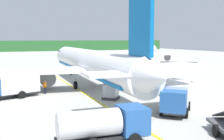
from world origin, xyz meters
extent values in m
cylinder|color=white|center=(17.29, 18.73, 3.50)|extent=(5.40, 36.13, 3.80)
cone|color=white|center=(18.14, 37.92, 3.50)|extent=(3.71, 2.56, 3.61)
cone|color=white|center=(16.41, -0.85, 3.90)|extent=(3.37, 3.34, 3.23)
cube|color=#192333|center=(18.05, 35.72, 4.36)|extent=(3.33, 2.54, 0.60)
cube|color=white|center=(8.07, 17.14, 2.83)|extent=(16.54, 7.13, 0.50)
cylinder|color=slate|center=(10.89, 18.82, 1.63)|extent=(2.34, 3.29, 2.20)
cube|color=white|center=(26.33, 16.33, 2.83)|extent=(16.26, 5.75, 0.50)
cylinder|color=slate|center=(23.67, 18.25, 1.63)|extent=(2.34, 3.29, 2.20)
cube|color=#0C66B2|center=(16.55, 2.25, 8.65)|extent=(0.56, 4.41, 6.50)
cube|color=white|center=(16.55, 2.25, 3.90)|extent=(10.53, 3.66, 0.24)
cube|color=#0C66B2|center=(17.29, 18.73, 2.46)|extent=(5.05, 32.53, 0.36)
cylinder|color=black|center=(17.90, 32.40, 0.55)|extent=(0.40, 1.11, 1.10)
cylinder|color=gray|center=(17.90, 32.40, 1.35)|extent=(0.20, 0.20, 0.50)
cylinder|color=black|center=(14.62, 17.35, 0.55)|extent=(0.40, 1.11, 1.10)
cylinder|color=gray|center=(14.62, 17.35, 1.35)|extent=(0.20, 0.20, 0.50)
cylinder|color=black|center=(19.82, 17.12, 0.55)|extent=(0.40, 1.11, 1.10)
cylinder|color=gray|center=(19.82, 17.12, 1.35)|extent=(0.20, 0.20, 0.50)
cylinder|color=white|center=(48.10, 54.40, 3.14)|extent=(21.33, 28.35, 3.41)
cone|color=white|center=(57.99, 68.48, 3.14)|extent=(3.88, 3.62, 3.23)
cone|color=white|center=(38.01, 40.03, 3.49)|extent=(4.02, 4.01, 2.89)
cube|color=#192333|center=(56.86, 66.87, 3.90)|extent=(3.60, 3.42, 0.54)
cube|color=white|center=(40.37, 57.64, 2.54)|extent=(13.63, 12.66, 0.45)
cylinder|color=slate|center=(43.31, 57.55, 1.47)|extent=(3.26, 3.48, 1.97)
cube|color=white|center=(53.77, 48.23, 2.54)|extent=(14.62, 10.73, 0.45)
cylinder|color=slate|center=(52.69, 50.96, 1.47)|extent=(3.26, 3.48, 1.97)
cube|color=#D8590C|center=(39.60, 42.30, 7.75)|extent=(2.53, 3.41, 5.82)
cube|color=white|center=(39.60, 42.30, 3.49)|extent=(9.27, 7.70, 0.22)
cube|color=#D8590C|center=(48.10, 54.40, 2.20)|extent=(19.34, 25.62, 0.32)
cylinder|color=black|center=(55.15, 64.43, 0.49)|extent=(0.82, 0.99, 0.99)
cylinder|color=gray|center=(55.15, 64.43, 1.21)|extent=(0.18, 0.18, 0.45)
cylinder|color=black|center=(45.42, 54.64, 0.49)|extent=(0.82, 0.99, 0.99)
cylinder|color=gray|center=(45.42, 54.64, 1.21)|extent=(0.18, 0.18, 0.45)
cylinder|color=black|center=(49.24, 51.96, 0.49)|extent=(0.82, 0.99, 0.99)
cylinder|color=gray|center=(49.24, 51.96, 1.21)|extent=(0.18, 0.18, 0.45)
cube|color=white|center=(6.81, 14.79, 1.65)|extent=(5.10, 3.46, 2.10)
cube|color=#262628|center=(5.95, 14.53, 0.52)|extent=(6.63, 3.35, 0.16)
cylinder|color=black|center=(7.13, 13.74, 0.45)|extent=(0.94, 0.53, 0.90)
cylinder|color=black|center=(6.49, 15.84, 0.45)|extent=(0.94, 0.53, 0.90)
cube|color=#2659A5|center=(12.85, -3.49, 1.50)|extent=(1.94, 2.31, 1.80)
cube|color=#192333|center=(13.70, -3.55, 1.86)|extent=(0.20, 1.85, 0.94)
cylinder|color=silver|center=(9.79, -3.30, 1.50)|extent=(4.21, 2.06, 1.80)
cube|color=#262628|center=(10.69, -3.35, 0.52)|extent=(6.21, 1.92, 0.16)
cylinder|color=black|center=(12.62, -2.37, 0.45)|extent=(0.92, 0.34, 0.90)
cylinder|color=black|center=(12.48, -4.57, 0.45)|extent=(0.92, 0.34, 0.90)
cylinder|color=black|center=(9.86, -2.20, 0.45)|extent=(0.92, 0.34, 0.90)
cube|color=#2659A5|center=(18.77, 0.03, 1.50)|extent=(2.84, 2.81, 1.80)
cube|color=#192333|center=(18.20, -0.60, 1.86)|extent=(1.42, 1.30, 0.94)
cube|color=white|center=(20.85, 2.33, 1.63)|extent=(4.60, 4.75, 2.07)
cube|color=#262628|center=(20.25, 1.67, 0.52)|extent=(5.31, 5.64, 0.16)
cylinder|color=black|center=(19.78, -0.49, 0.45)|extent=(0.81, 0.86, 0.90)
cylinder|color=black|center=(18.15, 0.99, 0.45)|extent=(0.81, 0.86, 0.90)
cylinder|color=black|center=(21.67, 1.60, 0.45)|extent=(0.81, 0.86, 0.90)
cylinder|color=black|center=(20.04, 3.07, 0.45)|extent=(0.81, 0.86, 0.90)
cylinder|color=black|center=(18.71, -5.21, 0.45)|extent=(0.59, 0.94, 0.90)
cube|color=#333338|center=(16.63, 9.31, 0.15)|extent=(2.40, 2.40, 0.30)
cube|color=#B2B7C1|center=(16.63, 9.31, 1.04)|extent=(2.11, 2.11, 1.48)
cube|color=#B2B7C1|center=(16.28, 8.92, 1.63)|extent=(1.54, 1.47, 0.55)
cylinder|color=#191E33|center=(10.17, 15.57, 0.43)|extent=(0.14, 0.14, 0.86)
cylinder|color=#191E33|center=(10.03, 15.46, 0.43)|extent=(0.14, 0.14, 0.86)
cube|color=orange|center=(10.10, 15.52, 1.18)|extent=(0.48, 0.44, 0.64)
cube|color=silver|center=(10.10, 15.52, 1.21)|extent=(0.50, 0.46, 0.06)
sphere|color=tan|center=(10.10, 15.52, 1.62)|extent=(0.23, 0.23, 0.23)
cylinder|color=orange|center=(10.31, 15.68, 1.21)|extent=(0.09, 0.09, 0.61)
cylinder|color=orange|center=(9.88, 15.35, 1.21)|extent=(0.09, 0.09, 0.61)
cylinder|color=#191E33|center=(22.92, 8.55, 0.40)|extent=(0.14, 0.14, 0.80)
cylinder|color=#191E33|center=(22.80, 8.68, 0.40)|extent=(0.14, 0.14, 0.80)
cube|color=#CCE519|center=(22.86, 8.62, 1.10)|extent=(0.47, 0.47, 0.60)
cube|color=silver|center=(22.86, 8.62, 1.13)|extent=(0.48, 0.48, 0.06)
sphere|color=tan|center=(22.86, 8.62, 1.51)|extent=(0.22, 0.22, 0.22)
cylinder|color=#CCE519|center=(23.05, 8.43, 1.13)|extent=(0.09, 0.09, 0.57)
cylinder|color=#CCE519|center=(22.67, 8.81, 1.13)|extent=(0.09, 0.09, 0.57)
cube|color=yellow|center=(14.77, 13.73, 0.01)|extent=(0.30, 60.00, 0.01)
camera|label=1|loc=(4.32, -20.07, 6.97)|focal=44.69mm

